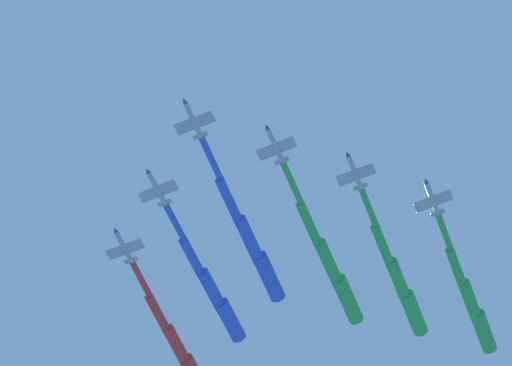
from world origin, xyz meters
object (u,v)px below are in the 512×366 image
jet_port_outer (470,299)px  jet_lead (250,240)px  jet_port_mid (399,279)px  jet_starboard_inner (212,289)px  jet_starboard_mid (177,345)px  jet_port_inner (329,263)px

jet_port_outer → jet_lead: bearing=101.3°
jet_port_mid → jet_lead: bearing=101.5°
jet_starboard_inner → jet_port_outer: 58.99m
jet_port_mid → jet_port_outer: size_ratio=1.03×
jet_starboard_mid → jet_lead: bearing=-157.5°
jet_lead → jet_port_outer: size_ratio=1.09×
jet_starboard_inner → jet_port_outer: size_ratio=0.98×
jet_lead → jet_starboard_mid: bearing=22.5°
jet_starboard_mid → jet_port_inner: bearing=-131.1°
jet_port_inner → jet_port_outer: jet_port_inner is taller
jet_lead → jet_starboard_inner: 15.52m
jet_starboard_inner → jet_starboard_mid: jet_starboard_mid is taller
jet_port_inner → jet_starboard_inner: jet_port_inner is taller
jet_starboard_mid → jet_port_outer: size_ratio=1.03×
jet_starboard_inner → jet_starboard_mid: 19.64m
jet_lead → jet_port_mid: jet_port_mid is taller
jet_lead → jet_starboard_inner: bearing=27.1°
jet_port_mid → jet_starboard_mid: size_ratio=1.00×
jet_lead → jet_port_outer: bearing=-78.7°
jet_port_mid → jet_port_outer: (3.36, -17.19, -0.40)m
jet_starboard_mid → jet_port_mid: bearing=-117.8°
jet_port_outer → jet_starboard_inner: bearing=86.7°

